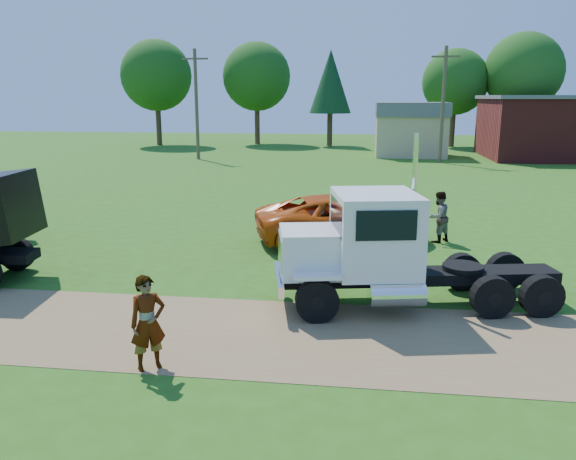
# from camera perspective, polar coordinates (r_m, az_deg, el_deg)

# --- Properties ---
(ground) EXTENTS (140.00, 140.00, 0.00)m
(ground) POSITION_cam_1_polar(r_m,az_deg,el_deg) (12.53, 7.91, -11.06)
(ground) COLOR #2B5612
(ground) RESTS_ON ground
(dirt_track) EXTENTS (120.00, 4.20, 0.01)m
(dirt_track) POSITION_cam_1_polar(r_m,az_deg,el_deg) (12.52, 7.91, -11.03)
(dirt_track) COLOR brown
(dirt_track) RESTS_ON ground
(white_semi_tractor) EXTENTS (7.26, 3.57, 4.29)m
(white_semi_tractor) POSITION_cam_1_polar(r_m,az_deg,el_deg) (14.09, 9.11, -1.98)
(white_semi_tractor) COLOR black
(white_semi_tractor) RESTS_ON ground
(orange_pickup) EXTENTS (6.73, 4.61, 1.71)m
(orange_pickup) POSITION_cam_1_polar(r_m,az_deg,el_deg) (20.32, 5.44, 1.09)
(orange_pickup) COLOR #C64A09
(orange_pickup) RESTS_ON ground
(spectator_a) EXTENTS (0.82, 0.77, 1.89)m
(spectator_a) POSITION_cam_1_polar(r_m,az_deg,el_deg) (11.19, -14.05, -9.16)
(spectator_a) COLOR #999999
(spectator_a) RESTS_ON ground
(spectator_b) EXTENTS (1.14, 1.12, 1.86)m
(spectator_b) POSITION_cam_1_polar(r_m,az_deg,el_deg) (20.98, 15.05, 1.28)
(spectator_b) COLOR #999999
(spectator_b) RESTS_ON ground
(tan_shed) EXTENTS (6.20, 5.40, 4.70)m
(tan_shed) POSITION_cam_1_polar(r_m,az_deg,el_deg) (51.66, 12.34, 10.03)
(tan_shed) COLOR tan
(tan_shed) RESTS_ON ground
(utility_poles) EXTENTS (42.20, 0.28, 9.00)m
(utility_poles) POSITION_cam_1_polar(r_m,az_deg,el_deg) (46.83, 15.47, 12.35)
(utility_poles) COLOR brown
(utility_poles) RESTS_ON ground
(tree_row) EXTENTS (58.41, 10.52, 11.50)m
(tree_row) POSITION_cam_1_polar(r_m,az_deg,el_deg) (61.45, 9.21, 15.03)
(tree_row) COLOR #382216
(tree_row) RESTS_ON ground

